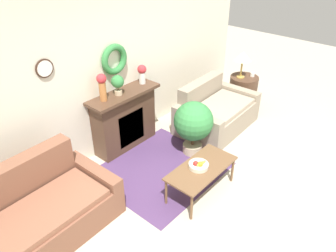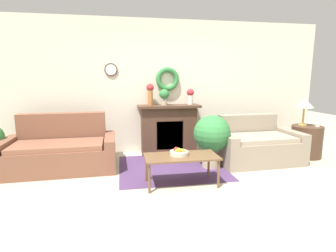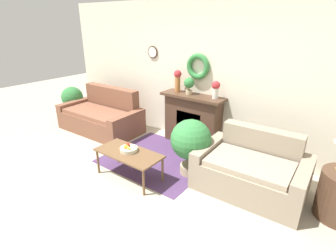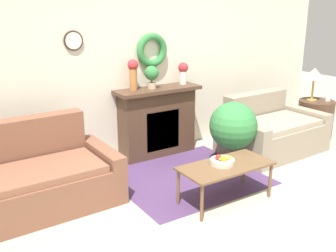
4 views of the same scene
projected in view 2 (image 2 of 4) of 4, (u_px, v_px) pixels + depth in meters
The scene contains 15 objects.
ground_plane at pixel (192, 199), 3.38m from camera, with size 16.00×16.00×0.00m, color #ADA38E.
floor_rug at pixel (172, 167), 4.58m from camera, with size 1.80×1.61×0.01m.
wall_back at pixel (163, 87), 5.42m from camera, with size 6.80×0.16×2.70m.
fireplace at pixel (169, 129), 5.39m from camera, with size 1.26×0.41×1.01m.
couch_left at pixel (61, 151), 4.48m from camera, with size 1.86×1.01×0.93m.
loveseat_right at pixel (255, 145), 4.91m from camera, with size 1.54×1.03×0.84m.
coffee_table at pixel (181, 158), 3.78m from camera, with size 1.06×0.51×0.44m.
fruit_bowl at pixel (179, 152), 3.79m from camera, with size 0.27×0.27×0.12m.
side_table_by_loveseat at pixel (306, 141), 5.17m from camera, with size 0.58×0.58×0.62m.
table_lamp at pixel (305, 104), 5.08m from camera, with size 0.34×0.34×0.54m.
mug at pixel (318, 125), 5.03m from camera, with size 0.09×0.09×0.08m.
vase_on_mantel_left at pixel (150, 93), 5.19m from camera, with size 0.15×0.15×0.43m.
vase_on_mantel_right at pixel (190, 95), 5.35m from camera, with size 0.15×0.15×0.32m.
potted_plant_on_mantel at pixel (164, 95), 5.23m from camera, with size 0.20×0.20×0.32m.
potted_plant_floor_by_loveseat at pixel (212, 135), 4.52m from camera, with size 0.64×0.64×0.92m.
Camera 2 is at (-0.86, -3.05, 1.54)m, focal length 28.00 mm.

